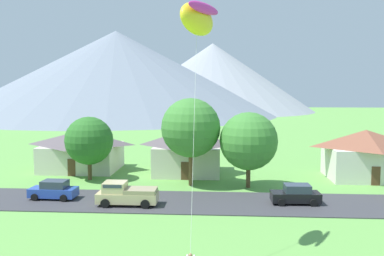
{
  "coord_description": "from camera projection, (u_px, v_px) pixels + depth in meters",
  "views": [
    {
      "loc": [
        3.59,
        -9.22,
        10.28
      ],
      "look_at": [
        1.86,
        16.15,
        7.76
      ],
      "focal_mm": 39.48,
      "sensor_mm": 36.0,
      "label": 1
    }
  ],
  "objects": [
    {
      "name": "road_strip",
      "position": [
        180.0,
        202.0,
        37.46
      ],
      "size": [
        160.0,
        7.4,
        0.08
      ],
      "primitive_type": "cube",
      "color": "#38383D",
      "rests_on": "ground"
    },
    {
      "name": "mountain_central_ridge",
      "position": [
        141.0,
        84.0,
        149.95
      ],
      "size": [
        86.0,
        86.0,
        22.03
      ],
      "primitive_type": "cone",
      "color": "slate",
      "rests_on": "ground"
    },
    {
      "name": "mountain_west_ridge",
      "position": [
        117.0,
        73.0,
        152.46
      ],
      "size": [
        114.75,
        114.75,
        30.06
      ],
      "primitive_type": "cone",
      "color": "slate",
      "rests_on": "ground"
    },
    {
      "name": "mountain_far_east_ridge",
      "position": [
        213.0,
        77.0,
        175.96
      ],
      "size": [
        83.42,
        83.42,
        28.0
      ],
      "primitive_type": "cone",
      "color": "#8E939E",
      "rests_on": "ground"
    },
    {
      "name": "house_leftmost",
      "position": [
        365.0,
        153.0,
        46.91
      ],
      "size": [
        8.77,
        7.34,
        5.47
      ],
      "color": "silver",
      "rests_on": "ground"
    },
    {
      "name": "house_left_center",
      "position": [
        82.0,
        150.0,
        51.78
      ],
      "size": [
        9.59,
        7.9,
        4.89
      ],
      "color": "beige",
      "rests_on": "ground"
    },
    {
      "name": "house_right_center",
      "position": [
        188.0,
        151.0,
        49.78
      ],
      "size": [
        8.2,
        7.87,
        5.23
      ],
      "color": "beige",
      "rests_on": "ground"
    },
    {
      "name": "tree_near_left",
      "position": [
        89.0,
        141.0,
        46.05
      ],
      "size": [
        5.26,
        5.26,
        6.99
      ],
      "color": "#4C3823",
      "rests_on": "ground"
    },
    {
      "name": "tree_left_of_center",
      "position": [
        249.0,
        141.0,
        42.48
      ],
      "size": [
        5.87,
        5.87,
        7.71
      ],
      "color": "#4C3823",
      "rests_on": "ground"
    },
    {
      "name": "tree_center",
      "position": [
        191.0,
        128.0,
        43.35
      ],
      "size": [
        6.12,
        6.12,
        9.09
      ],
      "color": "brown",
      "rests_on": "ground"
    },
    {
      "name": "parked_car_blue_west_end",
      "position": [
        54.0,
        190.0,
        38.36
      ],
      "size": [
        4.28,
        2.23,
        1.68
      ],
      "color": "#2847A8",
      "rests_on": "road_strip"
    },
    {
      "name": "parked_car_black_mid_east",
      "position": [
        296.0,
        195.0,
        36.77
      ],
      "size": [
        4.26,
        2.2,
        1.68
      ],
      "color": "black",
      "rests_on": "road_strip"
    },
    {
      "name": "pickup_truck_sand_west_side",
      "position": [
        126.0,
        194.0,
        36.32
      ],
      "size": [
        5.2,
        2.33,
        1.99
      ],
      "color": "#C6B284",
      "rests_on": "road_strip"
    },
    {
      "name": "kite_flyer_with_kite",
      "position": [
        198.0,
        21.0,
        25.64
      ],
      "size": [
        2.91,
        7.28,
        15.47
      ],
      "color": "#3D3D42",
      "rests_on": "ground"
    }
  ]
}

